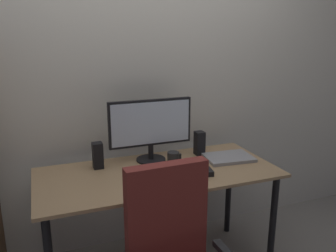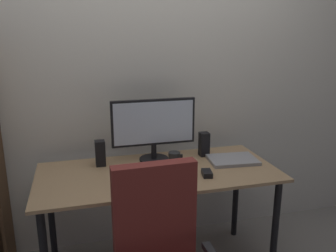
# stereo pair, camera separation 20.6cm
# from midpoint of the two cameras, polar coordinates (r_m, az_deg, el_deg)

# --- Properties ---
(back_wall) EXTENTS (6.40, 0.10, 2.60)m
(back_wall) POSITION_cam_midpoint_polar(r_m,az_deg,el_deg) (2.56, -2.07, 8.60)
(back_wall) COLOR silver
(back_wall) RESTS_ON ground
(desk) EXTENTS (1.51, 0.68, 0.74)m
(desk) POSITION_cam_midpoint_polar(r_m,az_deg,el_deg) (2.25, 1.08, -9.50)
(desk) COLOR tan
(desk) RESTS_ON ground
(monitor) EXTENTS (0.57, 0.20, 0.42)m
(monitor) POSITION_cam_midpoint_polar(r_m,az_deg,el_deg) (2.33, 0.16, 0.04)
(monitor) COLOR black
(monitor) RESTS_ON desk
(keyboard) EXTENTS (0.29, 0.12, 0.02)m
(keyboard) POSITION_cam_midpoint_polar(r_m,az_deg,el_deg) (2.08, 3.33, -8.75)
(keyboard) COLOR #B7BABC
(keyboard) RESTS_ON desk
(mouse) EXTENTS (0.07, 0.10, 0.03)m
(mouse) POSITION_cam_midpoint_polar(r_m,az_deg,el_deg) (2.17, 9.15, -7.72)
(mouse) COLOR black
(mouse) RESTS_ON desk
(coffee_mug) EXTENTS (0.09, 0.08, 0.10)m
(coffee_mug) POSITION_cam_midpoint_polar(r_m,az_deg,el_deg) (2.26, 3.69, -5.59)
(coffee_mug) COLOR black
(coffee_mug) RESTS_ON desk
(laptop) EXTENTS (0.34, 0.26, 0.02)m
(laptop) POSITION_cam_midpoint_polar(r_m,az_deg,el_deg) (2.43, 12.96, -5.46)
(laptop) COLOR #99999E
(laptop) RESTS_ON desk
(speaker_left) EXTENTS (0.06, 0.07, 0.17)m
(speaker_left) POSITION_cam_midpoint_polar(r_m,az_deg,el_deg) (2.30, -8.55, -4.47)
(speaker_left) COLOR black
(speaker_left) RESTS_ON desk
(speaker_right) EXTENTS (0.06, 0.07, 0.17)m
(speaker_right) POSITION_cam_midpoint_polar(r_m,az_deg,el_deg) (2.48, 8.31, -3.01)
(speaker_right) COLOR black
(speaker_right) RESTS_ON desk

